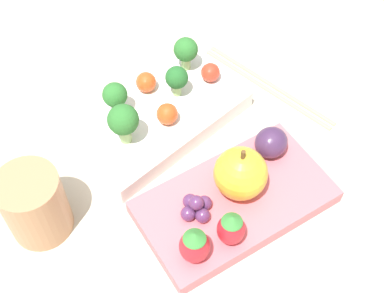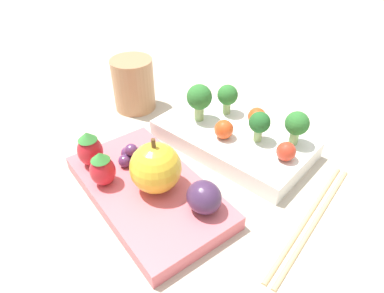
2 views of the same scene
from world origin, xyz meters
name	(u,v)px [view 1 (image 1 of 2)]	position (x,y,z in m)	size (l,w,h in m)	color
ground_plane	(195,163)	(0.00, 0.00, 0.00)	(4.00, 4.00, 0.00)	#BCB29E
bento_box_savoury	(155,119)	(0.00, 0.08, 0.01)	(0.23, 0.15, 0.03)	white
bento_box_fruit	(233,203)	(0.00, -0.08, 0.01)	(0.23, 0.14, 0.02)	#DB6670
broccoli_floret_0	(177,78)	(0.04, 0.09, 0.05)	(0.03, 0.03, 0.04)	#93B770
broccoli_floret_1	(123,121)	(-0.06, 0.06, 0.06)	(0.04, 0.04, 0.06)	#93B770
broccoli_floret_2	(186,51)	(0.07, 0.12, 0.06)	(0.03, 0.03, 0.05)	#93B770
broccoli_floret_3	(115,96)	(-0.04, 0.11, 0.06)	(0.03, 0.03, 0.05)	#93B770
cherry_tomato_0	(210,72)	(0.09, 0.08, 0.04)	(0.02, 0.02, 0.02)	red
cherry_tomato_1	(146,82)	(0.01, 0.12, 0.04)	(0.03, 0.03, 0.03)	#DB4C1E
cherry_tomato_2	(169,113)	(0.00, 0.06, 0.04)	(0.03, 0.03, 0.03)	#DB4C1E
apple	(241,173)	(0.01, -0.07, 0.05)	(0.06, 0.06, 0.07)	gold
strawberry_0	(194,245)	(-0.08, -0.10, 0.04)	(0.03, 0.03, 0.05)	red
strawberry_1	(231,228)	(-0.04, -0.11, 0.04)	(0.03, 0.03, 0.05)	red
plum	(271,142)	(0.07, -0.05, 0.04)	(0.04, 0.04, 0.04)	#42284C
grape_cluster	(196,207)	(-0.05, -0.06, 0.03)	(0.04, 0.04, 0.03)	#562D5B
drinking_cup	(35,205)	(-0.19, 0.03, 0.04)	(0.07, 0.07, 0.09)	tan
chopsticks_pair	(268,85)	(0.16, 0.04, 0.00)	(0.05, 0.21, 0.01)	tan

